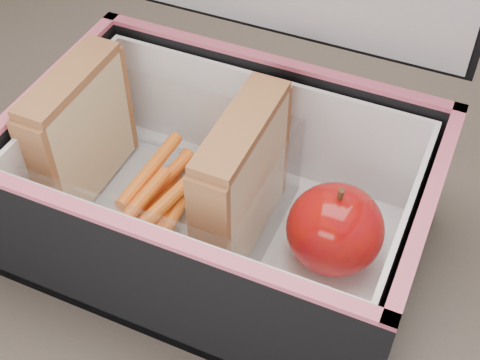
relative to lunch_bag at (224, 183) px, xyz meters
The scene contains 7 objects.
lunch_bag is the anchor object (origin of this frame).
plastic_tub 0.05m from the lunch_bag, behind, with size 0.18×0.13×0.07m, color white, non-canonical shape.
sandwich_left 0.12m from the lunch_bag, behind, with size 0.03×0.10×0.11m.
sandwich_right 0.02m from the lunch_bag, ahead, with size 0.03×0.10×0.11m.
carrot_sticks 0.06m from the lunch_bag, 169.10° to the right, with size 0.05×0.14×0.03m.
paper_napkin 0.10m from the lunch_bag, ahead, with size 0.07×0.08×0.01m, color white.
red_apple 0.09m from the lunch_bag, ahead, with size 0.09×0.09×0.07m.
Camera 1 is at (0.08, -0.24, 1.16)m, focal length 50.00 mm.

